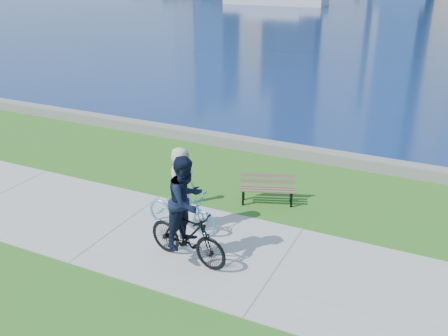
% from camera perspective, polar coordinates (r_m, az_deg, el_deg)
% --- Properties ---
extents(ground, '(320.00, 320.00, 0.00)m').
position_cam_1_polar(ground, '(10.57, 6.09, -11.28)').
color(ground, '#276119').
rests_on(ground, ground).
extents(concrete_path, '(80.00, 3.50, 0.02)m').
position_cam_1_polar(concrete_path, '(10.56, 6.09, -11.23)').
color(concrete_path, '#A2A39D').
rests_on(concrete_path, ground).
extents(seawall, '(90.00, 0.50, 0.35)m').
position_cam_1_polar(seawall, '(15.85, 13.88, 0.91)').
color(seawall, slate).
rests_on(seawall, ground).
extents(park_bench, '(1.50, 0.96, 0.73)m').
position_cam_1_polar(park_bench, '(13.00, 4.99, -2.11)').
color(park_bench, black).
rests_on(park_bench, ground).
extents(bollard_lamp, '(0.20, 0.20, 1.25)m').
position_cam_1_polar(bollard_lamp, '(12.75, -5.00, -1.30)').
color(bollard_lamp, black).
rests_on(bollard_lamp, ground).
extents(cyclist_woman, '(0.72, 1.87, 2.04)m').
position_cam_1_polar(cyclist_woman, '(11.54, -4.88, -3.65)').
color(cyclist_woman, '#5AABDA').
rests_on(cyclist_woman, ground).
extents(cyclist_man, '(0.86, 2.01, 2.35)m').
position_cam_1_polar(cyclist_man, '(10.23, -4.30, -5.84)').
color(cyclist_man, black).
rests_on(cyclist_man, ground).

